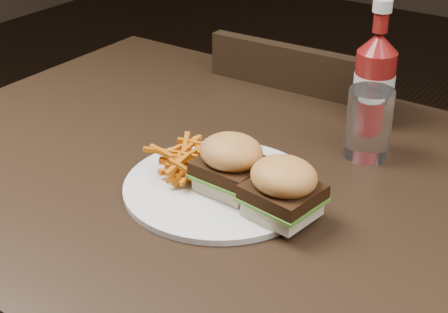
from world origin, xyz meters
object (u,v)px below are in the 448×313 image
Objects in this scene: chair_far at (323,195)px; plate at (220,187)px; ketchup_bottle at (373,90)px; dining_table at (262,194)px; tumbler at (369,123)px.

plate is at bearing 97.95° from chair_far.
chair_far is at bearing 129.24° from ketchup_bottle.
tumbler reaches higher than dining_table.
ketchup_bottle is 0.12m from tumbler.
tumbler is (0.09, 0.16, 0.08)m from dining_table.
tumbler is at bearing -69.17° from ketchup_bottle.
dining_table is 8.99× the size of ketchup_bottle.
chair_far is 0.65m from plate.
plate is 0.35m from ketchup_bottle.
dining_table reaches higher than chair_far.
ketchup_bottle is (0.08, 0.33, 0.06)m from plate.
plate is at bearing -103.95° from ketchup_bottle.
chair_far is (-0.14, 0.50, -0.30)m from dining_table.
plate is at bearing -125.25° from dining_table.
tumbler is at bearing 121.49° from chair_far.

